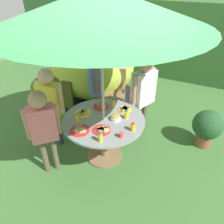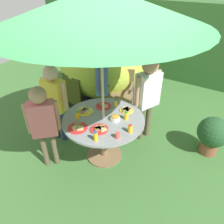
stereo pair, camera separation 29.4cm
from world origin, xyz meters
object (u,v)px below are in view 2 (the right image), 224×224
at_px(plate_near_right, 100,129).
at_px(juice_bottle_center_back, 77,115).
at_px(dome_tent, 102,65).
at_px(plate_far_right, 78,128).
at_px(cup_near, 117,135).
at_px(child_in_white_shirt, 148,90).
at_px(plate_back_edge, 85,111).
at_px(child_in_pink_shirt, 43,119).
at_px(juice_bottle_mid_right, 130,129).
at_px(potted_plant, 213,134).
at_px(juice_bottle_mid_left, 96,136).
at_px(child_in_yellow_shirt, 54,95).
at_px(plate_center_front, 127,110).
at_px(juice_bottle_far_left, 126,116).
at_px(garden_table, 104,129).
at_px(child_in_blue_shirt, 102,77).
at_px(patio_umbrella, 100,6).
at_px(juice_bottle_near_left, 116,103).
at_px(wooden_chair, 121,90).
at_px(snack_bowl, 115,118).

distance_m(plate_near_right, juice_bottle_center_back, 0.41).
height_order(dome_tent, plate_far_right, dome_tent).
bearing_deg(cup_near, child_in_white_shirt, 93.95).
xyz_separation_m(dome_tent, plate_back_edge, (0.87, -1.71, 0.03)).
bearing_deg(child_in_pink_shirt, juice_bottle_center_back, 9.86).
height_order(child_in_white_shirt, juice_bottle_mid_right, child_in_white_shirt).
xyz_separation_m(potted_plant, juice_bottle_mid_right, (-0.89, -1.02, 0.40)).
height_order(plate_far_right, juice_bottle_mid_left, juice_bottle_mid_left).
height_order(child_in_yellow_shirt, child_in_pink_shirt, child_in_yellow_shirt).
bearing_deg(plate_center_front, child_in_white_shirt, 71.44).
relative_size(child_in_pink_shirt, juice_bottle_center_back, 10.89).
height_order(plate_far_right, juice_bottle_far_left, juice_bottle_far_left).
bearing_deg(child_in_pink_shirt, plate_center_front, 5.95).
bearing_deg(child_in_pink_shirt, potted_plant, -6.58).
height_order(dome_tent, juice_bottle_center_back, dome_tent).
distance_m(garden_table, child_in_yellow_shirt, 0.93).
bearing_deg(child_in_blue_shirt, potted_plant, 59.32).
height_order(garden_table, plate_back_edge, plate_back_edge).
bearing_deg(potted_plant, child_in_yellow_shirt, -155.44).
bearing_deg(child_in_pink_shirt, child_in_yellow_shirt, 75.87).
height_order(child_in_blue_shirt, juice_bottle_mid_right, child_in_blue_shirt).
distance_m(child_in_yellow_shirt, juice_bottle_center_back, 0.59).
xyz_separation_m(patio_umbrella, plate_far_right, (-0.16, -0.37, -1.41)).
bearing_deg(child_in_white_shirt, child_in_blue_shirt, -68.45).
distance_m(dome_tent, plate_center_front, 1.93).
bearing_deg(juice_bottle_mid_left, child_in_pink_shirt, -169.49).
bearing_deg(juice_bottle_mid_right, patio_umbrella, 172.29).
bearing_deg(juice_bottle_near_left, potted_plant, 23.16).
xyz_separation_m(wooden_chair, snack_bowl, (0.58, -1.14, 0.24)).
relative_size(child_in_pink_shirt, plate_center_front, 6.49).
relative_size(plate_far_right, juice_bottle_near_left, 2.16).
bearing_deg(potted_plant, plate_center_front, -152.71).
bearing_deg(dome_tent, potted_plant, -5.87).
bearing_deg(juice_bottle_mid_left, garden_table, 113.05).
bearing_deg(plate_near_right, child_in_pink_shirt, -153.38).
relative_size(juice_bottle_near_left, juice_bottle_far_left, 0.96).
xyz_separation_m(patio_umbrella, child_in_pink_shirt, (-0.57, -0.57, -1.31)).
bearing_deg(dome_tent, plate_back_edge, -52.49).
bearing_deg(snack_bowl, plate_center_front, 85.70).
distance_m(child_in_white_shirt, plate_far_right, 1.23).
relative_size(dome_tent, child_in_white_shirt, 1.57).
height_order(child_in_pink_shirt, juice_bottle_mid_left, child_in_pink_shirt).
relative_size(patio_umbrella, juice_bottle_far_left, 19.09).
relative_size(plate_near_right, juice_bottle_mid_left, 1.82).
distance_m(plate_center_front, juice_bottle_mid_right, 0.50).
distance_m(wooden_chair, child_in_blue_shirt, 0.62).
relative_size(child_in_blue_shirt, plate_back_edge, 5.98).
height_order(child_in_white_shirt, juice_bottle_far_left, child_in_white_shirt).
bearing_deg(juice_bottle_far_left, wooden_chair, 123.91).
bearing_deg(child_in_pink_shirt, plate_back_edge, 21.96).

